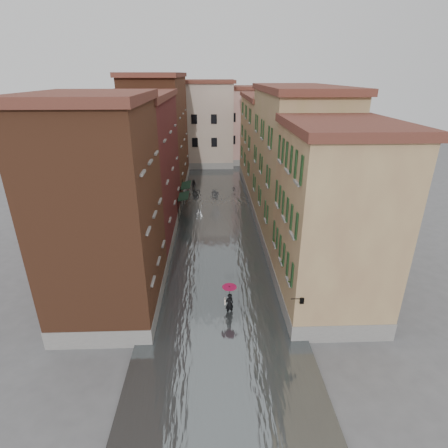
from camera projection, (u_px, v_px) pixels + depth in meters
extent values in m
plane|color=#565658|center=(220.00, 287.00, 25.61)|extent=(120.00, 120.00, 0.00)
cube|color=#4D5355|center=(217.00, 218.00, 37.49)|extent=(10.00, 60.00, 0.20)
cube|color=brown|center=(104.00, 216.00, 20.96)|extent=(6.00, 8.00, 13.00)
cube|color=maroon|center=(139.00, 173.00, 31.15)|extent=(6.00, 14.00, 12.50)
cube|color=brown|center=(160.00, 136.00, 44.62)|extent=(6.00, 16.00, 14.00)
cube|color=#956E4D|center=(332.00, 224.00, 21.73)|extent=(6.00, 8.00, 11.50)
cube|color=tan|center=(294.00, 168.00, 31.52)|extent=(6.00, 14.00, 13.00)
cube|color=#956E4D|center=(268.00, 145.00, 45.58)|extent=(6.00, 16.00, 11.50)
cube|color=#BBAA94|center=(196.00, 125.00, 57.79)|extent=(12.00, 9.00, 13.00)
cube|color=tan|center=(248.00, 126.00, 60.13)|extent=(10.00, 9.00, 12.00)
cube|color=black|center=(184.00, 196.00, 36.65)|extent=(1.09, 2.71, 0.31)
cylinder|color=black|center=(178.00, 211.00, 35.84)|extent=(0.06, 0.06, 2.80)
cylinder|color=black|center=(180.00, 202.00, 38.33)|extent=(0.06, 0.06, 2.80)
cube|color=black|center=(186.00, 185.00, 40.24)|extent=(1.09, 2.95, 0.31)
cylinder|color=black|center=(181.00, 199.00, 39.33)|extent=(0.06, 0.06, 2.80)
cylinder|color=black|center=(183.00, 191.00, 42.04)|extent=(0.06, 0.06, 2.80)
cylinder|color=black|center=(296.00, 299.00, 19.01)|extent=(0.60, 0.05, 0.05)
cube|color=black|center=(302.00, 300.00, 19.06)|extent=(0.22, 0.22, 0.35)
cube|color=beige|center=(302.00, 300.00, 19.06)|extent=(0.14, 0.14, 0.24)
cube|color=brown|center=(292.00, 284.00, 20.27)|extent=(0.22, 0.85, 0.18)
imported|color=#265926|center=(293.00, 278.00, 20.11)|extent=(0.59, 0.51, 0.66)
cube|color=brown|center=(284.00, 264.00, 22.40)|extent=(0.22, 0.85, 0.18)
imported|color=#265926|center=(285.00, 258.00, 22.23)|extent=(0.59, 0.51, 0.66)
cube|color=brown|center=(276.00, 243.00, 25.12)|extent=(0.22, 0.85, 0.18)
imported|color=#265926|center=(277.00, 238.00, 24.95)|extent=(0.59, 0.51, 0.66)
imported|color=black|center=(229.00, 304.00, 22.42)|extent=(0.66, 0.55, 1.55)
cube|color=beige|center=(225.00, 301.00, 22.39)|extent=(0.08, 0.30, 0.38)
cylinder|color=black|center=(229.00, 296.00, 22.20)|extent=(0.02, 0.02, 1.00)
cone|color=#A40A3B|center=(229.00, 289.00, 21.97)|extent=(0.94, 0.94, 0.28)
imported|color=black|center=(194.00, 185.00, 46.20)|extent=(0.85, 0.72, 1.52)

